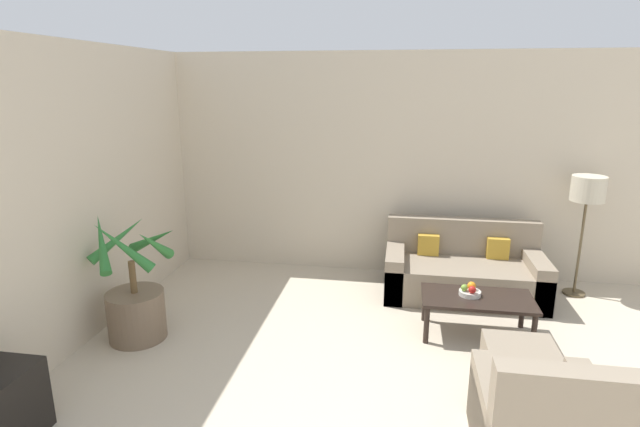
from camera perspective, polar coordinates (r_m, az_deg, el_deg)
name	(u,v)px	position (r m, az deg, el deg)	size (l,w,h in m)	color
wall_back	(462,168)	(6.22, 15.94, 5.04)	(8.67, 0.06, 2.70)	beige
wall_left	(14,219)	(4.38, -31.62, -0.55)	(0.06, 7.39, 2.70)	beige
potted_palm	(135,301)	(5.01, -20.34, -9.40)	(0.80, 0.79, 1.22)	brown
sofa_loveseat	(463,272)	(5.89, 16.00, -6.46)	(1.72, 0.86, 0.81)	gray
floor_lamp	(587,194)	(6.13, 28.25, 1.93)	(0.35, 0.35, 1.37)	brown
coffee_table	(477,302)	(4.99, 17.53, -9.60)	(1.03, 0.55, 0.39)	black
fruit_bowl	(470,293)	(4.97, 16.75, -8.70)	(0.20, 0.20, 0.05)	beige
apple_red	(472,290)	(4.90, 16.99, -8.33)	(0.07, 0.07, 0.07)	red
apple_green	(464,288)	(4.93, 16.17, -8.15)	(0.06, 0.06, 0.06)	olive
orange_fruit	(472,286)	(4.98, 16.94, -7.91)	(0.08, 0.08, 0.08)	orange
ottoman	(520,370)	(4.33, 21.91, -16.24)	(0.53, 0.54, 0.38)	gray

